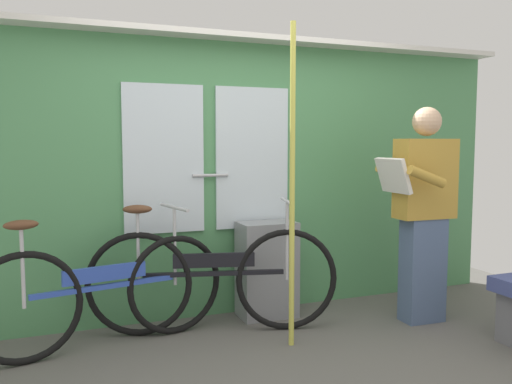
{
  "coord_description": "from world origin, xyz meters",
  "views": [
    {
      "loc": [
        -1.35,
        -2.81,
        1.35
      ],
      "look_at": [
        0.02,
        0.7,
        1.0
      ],
      "focal_mm": 37.46,
      "sensor_mm": 36.0,
      "label": 1
    }
  ],
  "objects_px": {
    "passenger_reading_newspaper": "(423,210)",
    "handrail_pole": "(292,187)",
    "bicycle_near_door": "(104,292)",
    "trash_bin_by_wall": "(267,269)",
    "bicycle_leaning_behind": "(213,279)"
  },
  "relations": [
    {
      "from": "passenger_reading_newspaper",
      "to": "handrail_pole",
      "type": "bearing_deg",
      "value": 5.97
    },
    {
      "from": "bicycle_near_door",
      "to": "trash_bin_by_wall",
      "type": "xyz_separation_m",
      "value": [
        1.24,
        0.22,
        -0.0
      ]
    },
    {
      "from": "bicycle_near_door",
      "to": "trash_bin_by_wall",
      "type": "height_order",
      "value": "bicycle_near_door"
    },
    {
      "from": "bicycle_leaning_behind",
      "to": "passenger_reading_newspaper",
      "type": "height_order",
      "value": "passenger_reading_newspaper"
    },
    {
      "from": "trash_bin_by_wall",
      "to": "handrail_pole",
      "type": "xyz_separation_m",
      "value": [
        -0.08,
        -0.61,
        0.69
      ]
    },
    {
      "from": "passenger_reading_newspaper",
      "to": "trash_bin_by_wall",
      "type": "distance_m",
      "value": 1.26
    },
    {
      "from": "bicycle_near_door",
      "to": "handrail_pole",
      "type": "height_order",
      "value": "handrail_pole"
    },
    {
      "from": "bicycle_near_door",
      "to": "trash_bin_by_wall",
      "type": "distance_m",
      "value": 1.26
    },
    {
      "from": "bicycle_near_door",
      "to": "passenger_reading_newspaper",
      "type": "xyz_separation_m",
      "value": [
        2.28,
        -0.31,
        0.47
      ]
    },
    {
      "from": "bicycle_near_door",
      "to": "bicycle_leaning_behind",
      "type": "xyz_separation_m",
      "value": [
        0.74,
        0.02,
        0.02
      ]
    },
    {
      "from": "trash_bin_by_wall",
      "to": "passenger_reading_newspaper",
      "type": "bearing_deg",
      "value": -27.01
    },
    {
      "from": "bicycle_near_door",
      "to": "handrail_pole",
      "type": "distance_m",
      "value": 1.41
    },
    {
      "from": "bicycle_near_door",
      "to": "bicycle_leaning_behind",
      "type": "distance_m",
      "value": 0.75
    },
    {
      "from": "handrail_pole",
      "to": "passenger_reading_newspaper",
      "type": "bearing_deg",
      "value": 4.2
    },
    {
      "from": "trash_bin_by_wall",
      "to": "handrail_pole",
      "type": "distance_m",
      "value": 0.92
    }
  ]
}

